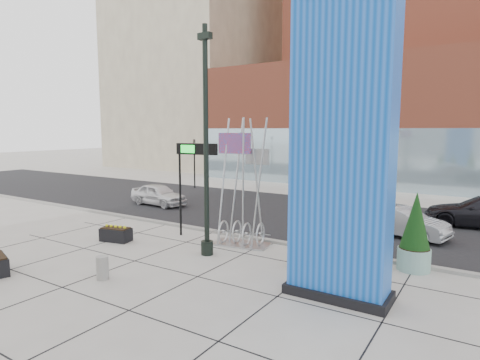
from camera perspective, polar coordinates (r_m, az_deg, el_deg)
The scene contains 18 objects.
ground at distance 15.23m, azimuth -6.68°, elevation -11.65°, with size 160.00×160.00×0.00m, color #9E9991.
street_asphalt at distance 23.55m, azimuth 8.90°, elevation -4.89°, with size 80.00×12.00×0.02m, color black.
curb_edge at distance 18.34m, azimuth 1.30°, elevation -8.13°, with size 80.00×0.30×0.12m, color gray.
tower_podium at distance 39.01m, azimuth 20.58°, elevation 7.62°, with size 34.00×10.00×11.00m, color #9F452E.
tower_glass_front at distance 34.41m, azimuth 18.70°, elevation 2.81°, with size 34.00×0.60×5.00m, color #8CA5B2.
building_beige_left at distance 58.47m, azimuth -5.65°, elevation 19.11°, with size 18.00×20.00×34.00m, color gray.
blue_pylon at distance 11.69m, azimuth 14.40°, elevation 6.67°, with size 3.01×1.34×10.03m.
lamp_post at distance 15.45m, azimuth -4.83°, elevation 2.28°, with size 0.56×0.48×8.77m.
public_art_sculpture at distance 17.06m, azimuth 0.29°, elevation -4.59°, with size 2.55×1.58×5.42m.
concrete_bollard at distance 14.23m, azimuth -18.98°, elevation -11.73°, with size 0.40×0.40×0.78m, color gray.
overhead_street_sign at distance 18.06m, azimuth -6.84°, elevation 3.27°, with size 2.03×0.47×4.29m.
round_planter_east at distance 15.33m, azimuth 23.65°, elevation -6.95°, with size 1.12×1.12×2.79m.
round_planter_mid at distance 15.47m, azimuth 16.81°, elevation -7.28°, with size 0.95×0.95×2.37m.
round_planter_west at distance 14.52m, azimuth 9.79°, elevation -7.98°, with size 0.96×0.96×2.39m.
box_planter_north at distance 18.69m, azimuth -17.24°, elevation -7.29°, with size 1.44×0.93×0.73m.
car_white_west at distance 26.59m, azimuth -11.52°, elevation -2.07°, with size 1.63×4.06×1.38m, color white.
car_silver_mid at distance 19.95m, azimuth 21.99°, elevation -5.58°, with size 1.43×4.11×1.36m, color #A6A8AE.
traffic_signal at distance 33.73m, azimuth -6.50°, elevation 2.72°, with size 0.15×0.18×4.10m.
Camera 1 is at (9.14, -11.15, 4.91)m, focal length 30.00 mm.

